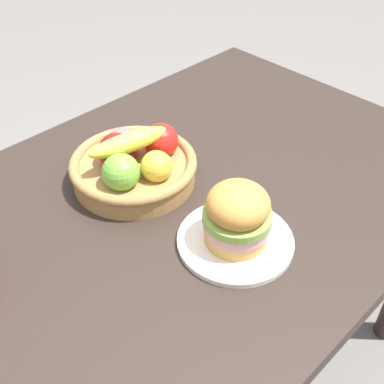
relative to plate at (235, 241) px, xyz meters
The scene contains 5 objects.
ground_plane 0.78m from the plate, 89.94° to the left, with size 8.00×8.00×0.00m, color slate.
dining_table 0.21m from the plate, 89.94° to the left, with size 1.40×0.90×0.75m.
plate is the anchor object (origin of this frame).
sandwich 0.07m from the plate, 90.00° to the right, with size 0.14×0.14×0.13m.
fruit_basket 0.30m from the plate, 92.87° to the left, with size 0.29×0.29×0.14m.
Camera 1 is at (-0.55, -0.61, 1.47)m, focal length 46.11 mm.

